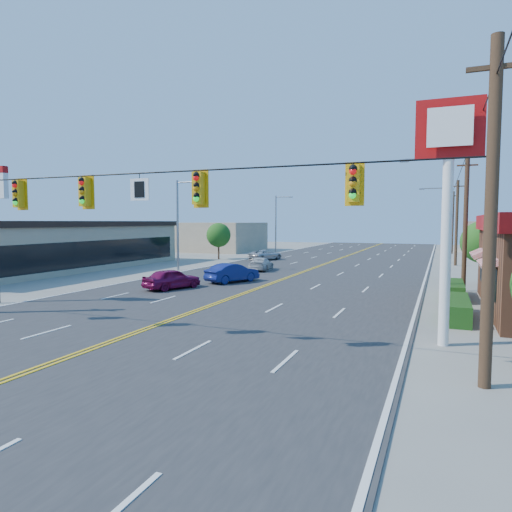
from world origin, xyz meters
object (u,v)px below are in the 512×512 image
at_px(kfc_pylon, 448,172).
at_px(car_magenta, 172,280).
at_px(car_white, 261,265).
at_px(car_silver, 266,255).
at_px(signal_span, 109,206).
at_px(car_blue, 232,274).

xyz_separation_m(kfc_pylon, car_magenta, (-16.03, 7.64, -5.39)).
height_order(car_white, car_silver, car_silver).
distance_m(kfc_pylon, car_silver, 36.00).
distance_m(signal_span, car_silver, 35.50).
height_order(kfc_pylon, car_white, kfc_pylon).
xyz_separation_m(signal_span, car_magenta, (-4.91, 11.64, -4.23)).
distance_m(kfc_pylon, car_magenta, 18.56).
bearing_deg(car_blue, car_magenta, 87.36).
distance_m(signal_span, car_white, 24.78).
bearing_deg(car_magenta, car_blue, -95.73).
bearing_deg(kfc_pylon, car_blue, 138.99).
height_order(car_magenta, car_white, car_magenta).
distance_m(kfc_pylon, car_blue, 19.10).
relative_size(car_blue, car_silver, 0.99).
bearing_deg(car_magenta, signal_span, 133.79).
xyz_separation_m(signal_span, car_silver, (-7.24, 34.48, -4.31)).
relative_size(car_magenta, car_silver, 0.93).
xyz_separation_m(car_white, car_silver, (-3.53, 10.37, 0.00)).
relative_size(signal_span, car_white, 6.20).
relative_size(kfc_pylon, car_silver, 2.06).
height_order(signal_span, kfc_pylon, signal_span).
bearing_deg(kfc_pylon, car_magenta, 154.51).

